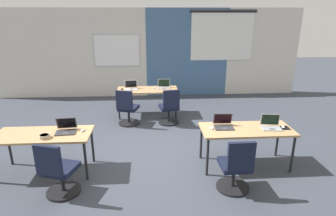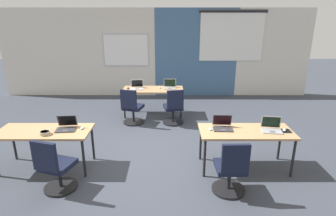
{
  "view_description": "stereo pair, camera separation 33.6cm",
  "coord_description": "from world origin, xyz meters",
  "px_view_note": "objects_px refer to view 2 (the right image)",
  "views": [
    {
      "loc": [
        0.06,
        -5.08,
        2.65
      ],
      "look_at": [
        0.43,
        0.33,
        0.82
      ],
      "focal_mm": 30.21,
      "sensor_mm": 36.0,
      "label": 1
    },
    {
      "loc": [
        0.4,
        -5.09,
        2.65
      ],
      "look_at": [
        0.43,
        0.33,
        0.82
      ],
      "focal_mm": 30.21,
      "sensor_mm": 36.0,
      "label": 2
    }
  ],
  "objects_px": {
    "chair_near_right_inner": "(230,172)",
    "laptop_far_left": "(136,87)",
    "mouse_near_left_inner": "(81,128)",
    "laptop_near_left_inner": "(65,127)",
    "mouse_near_right_end": "(283,130)",
    "laptop_far_right": "(168,86)",
    "snack_bowl": "(43,133)",
    "chair_near_left_inner": "(54,170)",
    "laptop_near_right_inner": "(221,126)",
    "chair_far_right": "(172,110)",
    "chair_far_left": "(131,110)",
    "mouse_far_right": "(159,88)",
    "desk_near_right": "(244,134)",
    "mouse_near_right_inner": "(209,129)",
    "laptop_near_right_end": "(270,128)",
    "desk_far_center": "(152,91)",
    "desk_near_left": "(43,134)",
    "mouse_far_left": "(127,88)"
  },
  "relations": [
    {
      "from": "chair_near_right_inner",
      "to": "desk_far_center",
      "type": "bearing_deg",
      "value": -70.81
    },
    {
      "from": "chair_near_right_inner",
      "to": "laptop_far_left",
      "type": "distance_m",
      "value": 4.04
    },
    {
      "from": "chair_near_left_inner",
      "to": "mouse_far_right",
      "type": "xyz_separation_m",
      "value": [
        1.51,
        3.57,
        0.36
      ]
    },
    {
      "from": "chair_far_right",
      "to": "desk_near_right",
      "type": "bearing_deg",
      "value": 109.45
    },
    {
      "from": "mouse_near_right_inner",
      "to": "mouse_far_right",
      "type": "distance_m",
      "value": 2.99
    },
    {
      "from": "desk_near_right",
      "to": "chair_far_right",
      "type": "xyz_separation_m",
      "value": [
        -1.21,
        2.1,
        -0.28
      ]
    },
    {
      "from": "mouse_near_left_inner",
      "to": "chair_near_right_inner",
      "type": "distance_m",
      "value": 2.62
    },
    {
      "from": "mouse_far_right",
      "to": "chair_far_left",
      "type": "relative_size",
      "value": 0.11
    },
    {
      "from": "chair_near_left_inner",
      "to": "chair_far_left",
      "type": "height_order",
      "value": "same"
    },
    {
      "from": "snack_bowl",
      "to": "mouse_near_right_end",
      "type": "bearing_deg",
      "value": 2.16
    },
    {
      "from": "desk_near_right",
      "to": "mouse_near_right_end",
      "type": "xyz_separation_m",
      "value": [
        0.65,
        -0.02,
        0.08
      ]
    },
    {
      "from": "mouse_near_left_inner",
      "to": "mouse_far_right",
      "type": "height_order",
      "value": "same"
    },
    {
      "from": "chair_near_left_inner",
      "to": "desk_near_right",
      "type": "bearing_deg",
      "value": -149.95
    },
    {
      "from": "mouse_far_right",
      "to": "laptop_near_right_end",
      "type": "bearing_deg",
      "value": -55.02
    },
    {
      "from": "chair_far_right",
      "to": "chair_near_left_inner",
      "type": "bearing_deg",
      "value": 45.87
    },
    {
      "from": "chair_near_left_inner",
      "to": "chair_near_right_inner",
      "type": "bearing_deg",
      "value": -164.33
    },
    {
      "from": "laptop_far_right",
      "to": "mouse_far_right",
      "type": "relative_size",
      "value": 3.21
    },
    {
      "from": "chair_near_right_inner",
      "to": "mouse_far_left",
      "type": "height_order",
      "value": "chair_near_right_inner"
    },
    {
      "from": "desk_near_left",
      "to": "chair_near_left_inner",
      "type": "height_order",
      "value": "chair_near_left_inner"
    },
    {
      "from": "chair_near_left_inner",
      "to": "laptop_far_right",
      "type": "bearing_deg",
      "value": -99.12
    },
    {
      "from": "laptop_far_right",
      "to": "snack_bowl",
      "type": "bearing_deg",
      "value": -122.64
    },
    {
      "from": "chair_far_right",
      "to": "laptop_near_right_end",
      "type": "relative_size",
      "value": 2.52
    },
    {
      "from": "mouse_near_right_inner",
      "to": "laptop_near_right_end",
      "type": "xyz_separation_m",
      "value": [
        1.05,
        -0.03,
        0.03
      ]
    },
    {
      "from": "mouse_far_right",
      "to": "laptop_near_right_inner",
      "type": "bearing_deg",
      "value": -67.0
    },
    {
      "from": "desk_near_right",
      "to": "laptop_far_left",
      "type": "xyz_separation_m",
      "value": [
        -2.18,
        2.84,
        0.11
      ]
    },
    {
      "from": "desk_far_center",
      "to": "mouse_near_right_end",
      "type": "xyz_separation_m",
      "value": [
        2.4,
        -2.82,
        0.08
      ]
    },
    {
      "from": "mouse_near_right_inner",
      "to": "desk_near_left",
      "type": "bearing_deg",
      "value": -179.44
    },
    {
      "from": "mouse_near_right_end",
      "to": "snack_bowl",
      "type": "height_order",
      "value": "snack_bowl"
    },
    {
      "from": "chair_near_right_inner",
      "to": "chair_far_right",
      "type": "xyz_separation_m",
      "value": [
        -0.81,
        2.87,
        0.0
      ]
    },
    {
      "from": "desk_near_right",
      "to": "mouse_near_right_end",
      "type": "height_order",
      "value": "mouse_near_right_end"
    },
    {
      "from": "laptop_near_right_inner",
      "to": "laptop_far_right",
      "type": "distance_m",
      "value": 2.95
    },
    {
      "from": "laptop_near_left_inner",
      "to": "laptop_near_right_inner",
      "type": "distance_m",
      "value": 2.73
    },
    {
      "from": "desk_far_center",
      "to": "chair_far_left",
      "type": "relative_size",
      "value": 1.74
    },
    {
      "from": "desk_near_left",
      "to": "mouse_near_left_inner",
      "type": "xyz_separation_m",
      "value": [
        0.64,
        0.06,
        0.08
      ]
    },
    {
      "from": "mouse_near_left_inner",
      "to": "mouse_near_right_end",
      "type": "relative_size",
      "value": 0.94
    },
    {
      "from": "chair_far_right",
      "to": "laptop_near_right_end",
      "type": "height_order",
      "value": "laptop_near_right_end"
    },
    {
      "from": "chair_near_right_inner",
      "to": "mouse_near_right_end",
      "type": "bearing_deg",
      "value": -145.86
    },
    {
      "from": "mouse_near_left_inner",
      "to": "snack_bowl",
      "type": "relative_size",
      "value": 0.59
    },
    {
      "from": "laptop_near_left_inner",
      "to": "laptop_far_right",
      "type": "xyz_separation_m",
      "value": [
        1.82,
        2.83,
        0.0
      ]
    },
    {
      "from": "mouse_near_left_inner",
      "to": "laptop_near_right_end",
      "type": "height_order",
      "value": "laptop_near_right_end"
    },
    {
      "from": "mouse_near_left_inner",
      "to": "snack_bowl",
      "type": "height_order",
      "value": "snack_bowl"
    },
    {
      "from": "laptop_near_right_inner",
      "to": "snack_bowl",
      "type": "xyz_separation_m",
      "value": [
        -3.01,
        -0.27,
        -0.01
      ]
    },
    {
      "from": "desk_near_right",
      "to": "laptop_near_left_inner",
      "type": "xyz_separation_m",
      "value": [
        -3.13,
        0.06,
        0.11
      ]
    },
    {
      "from": "mouse_near_right_inner",
      "to": "laptop_near_right_end",
      "type": "bearing_deg",
      "value": -1.47
    },
    {
      "from": "mouse_near_right_end",
      "to": "laptop_near_right_end",
      "type": "bearing_deg",
      "value": 174.16
    },
    {
      "from": "mouse_far_left",
      "to": "chair_near_right_inner",
      "type": "bearing_deg",
      "value": -60.63
    },
    {
      "from": "laptop_near_left_inner",
      "to": "mouse_near_right_end",
      "type": "relative_size",
      "value": 3.17
    },
    {
      "from": "chair_far_left",
      "to": "laptop_far_right",
      "type": "bearing_deg",
      "value": -123.24
    },
    {
      "from": "chair_near_left_inner",
      "to": "laptop_near_right_inner",
      "type": "distance_m",
      "value": 2.83
    },
    {
      "from": "mouse_far_right",
      "to": "laptop_far_left",
      "type": "xyz_separation_m",
      "value": [
        -0.61,
        -0.02,
        0.03
      ]
    }
  ]
}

